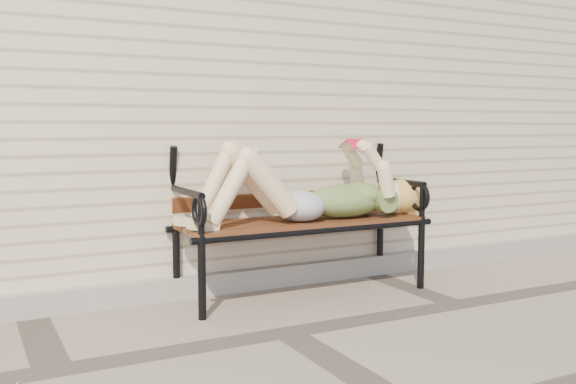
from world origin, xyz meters
TOP-DOWN VIEW (x-y plane):
  - ground at (0.00, 0.00)m, footprint 80.00×80.00m
  - house_wall at (0.00, 3.00)m, footprint 8.00×4.00m
  - foundation_strip at (0.00, 0.97)m, footprint 8.00×0.10m
  - garden_bench at (0.49, 0.82)m, footprint 1.88×0.75m
  - reading_woman at (0.50, 0.67)m, footprint 1.77×0.40m

SIDE VIEW (x-z plane):
  - ground at x=0.00m, z-range 0.00..0.00m
  - foundation_strip at x=0.00m, z-range 0.00..0.15m
  - garden_bench at x=0.49m, z-range 0.07..1.29m
  - reading_woman at x=0.50m, z-range 0.44..1.00m
  - house_wall at x=0.00m, z-range 0.00..3.00m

